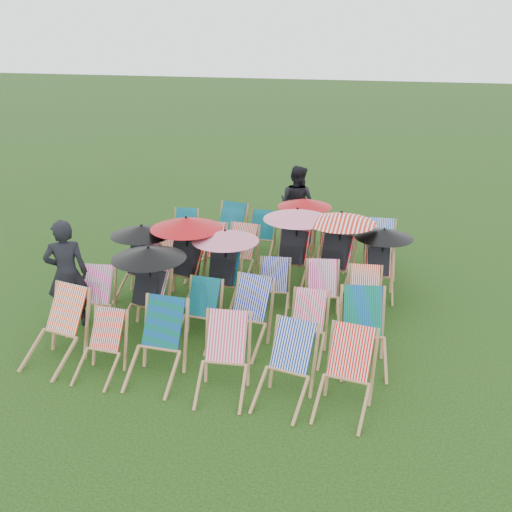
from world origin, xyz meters
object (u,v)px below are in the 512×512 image
(person_rear, at_px, (297,204))
(deckchair_5, at_px, (345,376))
(deckchair_29, at_px, (380,248))
(person_left, at_px, (67,274))
(deckchair_0, at_px, (55,329))

(person_rear, bearing_deg, deckchair_5, 125.74)
(deckchair_5, height_order, deckchair_29, deckchair_5)
(deckchair_5, height_order, person_rear, person_rear)
(person_left, xyz_separation_m, person_rear, (2.53, 4.81, -0.03))
(deckchair_29, bearing_deg, deckchair_5, -95.75)
(deckchair_5, relative_size, person_left, 0.55)
(deckchair_0, distance_m, deckchair_5, 3.99)
(person_left, height_order, person_rear, person_left)
(deckchair_29, xyz_separation_m, person_rear, (-1.90, 1.30, 0.36))
(deckchair_5, distance_m, person_left, 4.52)
(deckchair_0, distance_m, deckchair_29, 6.04)
(deckchair_0, height_order, deckchair_29, deckchair_0)
(deckchair_0, relative_size, person_rear, 0.60)
(deckchair_0, bearing_deg, deckchair_5, 8.75)
(deckchair_0, bearing_deg, person_left, 121.18)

